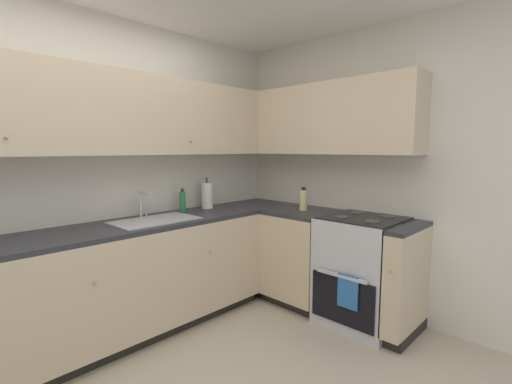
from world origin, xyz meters
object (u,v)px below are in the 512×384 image
Objects in this scene: soap_bottle at (183,201)px; oil_bottle at (303,200)px; paper_towel_roll at (207,195)px; oven_range at (362,270)px.

soap_bottle is 0.98× the size of oil_bottle.
paper_towel_roll is at bearing 126.26° from oil_bottle.
paper_towel_roll is at bearing -4.21° from soap_bottle.
paper_towel_roll reaches higher than oil_bottle.
soap_bottle is at bearing 121.30° from oven_range.
oil_bottle reaches higher than oven_range.
oven_range is 1.71m from soap_bottle.
oil_bottle is (-0.02, 0.61, 0.54)m from oven_range.
paper_towel_roll is (-0.57, 1.37, 0.57)m from oven_range.
oven_range is at bearing -88.28° from oil_bottle.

